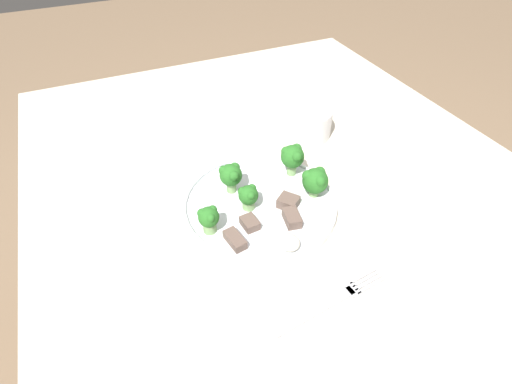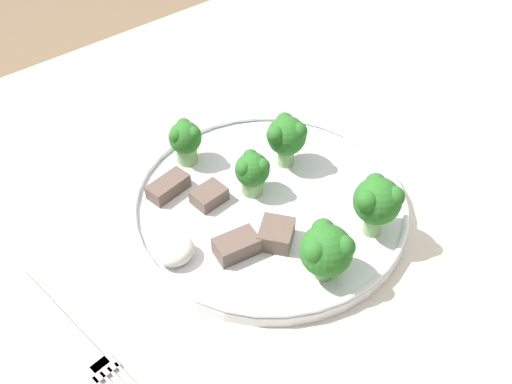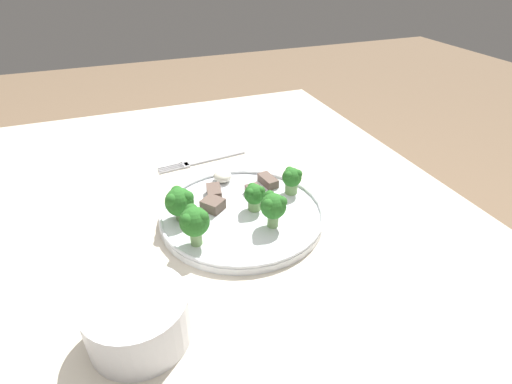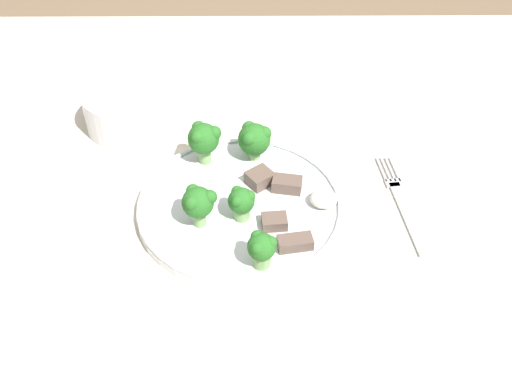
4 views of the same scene
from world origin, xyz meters
name	(u,v)px [view 1 (image 1 of 4)]	position (x,y,z in m)	size (l,w,h in m)	color
ground_plane	(277,355)	(0.00, 0.00, 0.00)	(8.00, 8.00, 0.00)	#7F664C
table	(288,216)	(0.00, 0.00, 0.62)	(1.26, 0.99, 0.71)	beige
dinner_plate	(260,204)	(0.04, -0.08, 0.72)	(0.28, 0.28, 0.02)	white
fork	(329,303)	(0.26, -0.07, 0.71)	(0.04, 0.20, 0.00)	#B2B2B7
cream_bowl	(304,122)	(-0.15, 0.11, 0.74)	(0.12, 0.12, 0.06)	silver
broccoli_floret_near_rim_left	(209,218)	(0.06, -0.19, 0.75)	(0.04, 0.04, 0.05)	#7FA866
broccoli_floret_center_left	(293,156)	(-0.02, 0.01, 0.76)	(0.05, 0.05, 0.07)	#7FA866
broccoli_floret_back_left	(248,196)	(0.04, -0.11, 0.75)	(0.04, 0.04, 0.05)	#7FA866
broccoli_floret_front_left	(315,180)	(0.06, 0.02, 0.76)	(0.05, 0.05, 0.06)	#7FA866
broccoli_floret_center_back	(231,175)	(-0.02, -0.12, 0.76)	(0.04, 0.04, 0.06)	#7FA866
meat_slice_front_slice	(292,218)	(0.10, -0.05, 0.73)	(0.04, 0.03, 0.02)	brown
meat_slice_middle_slice	(288,202)	(0.06, -0.04, 0.73)	(0.05, 0.05, 0.02)	brown
meat_slice_rear_slice	(235,240)	(0.11, -0.16, 0.73)	(0.05, 0.03, 0.02)	brown
meat_slice_edge_slice	(250,223)	(0.08, -0.12, 0.73)	(0.04, 0.03, 0.02)	brown
sauce_dollop	(289,242)	(0.15, -0.08, 0.73)	(0.04, 0.03, 0.02)	silver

